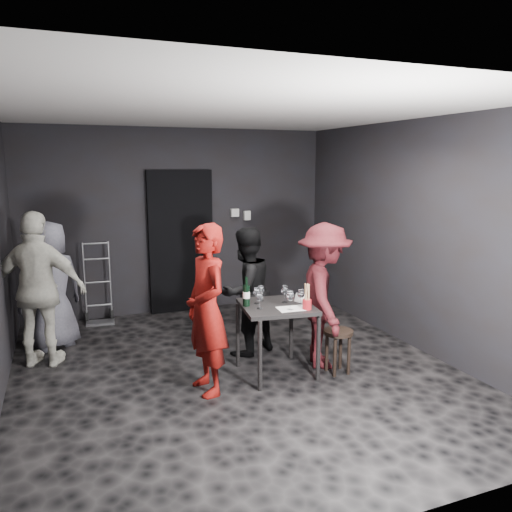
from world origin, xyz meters
name	(u,v)px	position (x,y,z in m)	size (l,w,h in m)	color
floor	(236,371)	(0.00, 0.00, 0.00)	(4.50, 5.00, 0.02)	black
ceiling	(234,110)	(0.00, 0.00, 2.70)	(4.50, 5.00, 0.02)	silver
wall_back	(179,221)	(0.00, 2.50, 1.35)	(4.50, 0.04, 2.70)	black
wall_front	(382,315)	(0.00, -2.50, 1.35)	(4.50, 0.04, 2.70)	black
wall_right	(415,235)	(2.25, 0.00, 1.35)	(0.04, 5.00, 2.70)	black
doorway	(181,242)	(0.00, 2.44, 1.05)	(0.95, 0.10, 2.10)	black
wallbox_upper	(235,213)	(0.85, 2.45, 1.45)	(0.12, 0.06, 0.12)	#B7B7B2
wallbox_lower	(247,215)	(1.05, 2.45, 1.40)	(0.10, 0.06, 0.14)	#B7B7B2
hand_truck	(99,307)	(-1.22, 2.31, 0.21)	(0.38, 0.33, 1.13)	#B2B2B7
tasting_table	(277,314)	(0.39, -0.19, 0.65)	(0.72, 0.72, 0.75)	black
stool	(338,340)	(0.99, -0.42, 0.36)	(0.31, 0.31, 0.47)	black
server_red	(206,302)	(-0.41, -0.32, 0.90)	(0.66, 0.43, 1.80)	maroon
woman_black	(246,292)	(0.29, 0.48, 0.73)	(0.71, 0.39, 1.46)	black
man_maroon	(324,292)	(0.95, -0.17, 0.82)	(1.06, 0.49, 1.65)	#421115
bystander_cream	(39,280)	(-1.90, 0.96, 0.96)	(1.13, 0.54, 1.93)	beige
bystander_grey	(51,284)	(-1.79, 1.49, 0.78)	(0.77, 0.42, 1.57)	#565560
tasting_mat	(292,309)	(0.47, -0.38, 0.75)	(0.30, 0.20, 0.00)	white
wine_glass_a	(260,300)	(0.17, -0.25, 0.84)	(0.07, 0.07, 0.18)	white
wine_glass_b	(257,295)	(0.21, -0.08, 0.84)	(0.07, 0.07, 0.19)	white
wine_glass_c	(261,293)	(0.29, 0.00, 0.84)	(0.07, 0.07, 0.19)	white
wine_glass_d	(290,299)	(0.43, -0.41, 0.86)	(0.08, 0.08, 0.22)	white
wine_glass_e	(301,297)	(0.60, -0.32, 0.84)	(0.07, 0.07, 0.19)	white
wine_glass_f	(285,293)	(0.50, -0.14, 0.85)	(0.08, 0.08, 0.20)	white
wine_bottle	(246,295)	(0.08, -0.11, 0.87)	(0.07, 0.07, 0.31)	black
breadstick_cup	(307,297)	(0.60, -0.45, 0.88)	(0.09, 0.09, 0.28)	maroon
reserved_card	(300,298)	(0.64, -0.20, 0.80)	(0.07, 0.12, 0.09)	white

